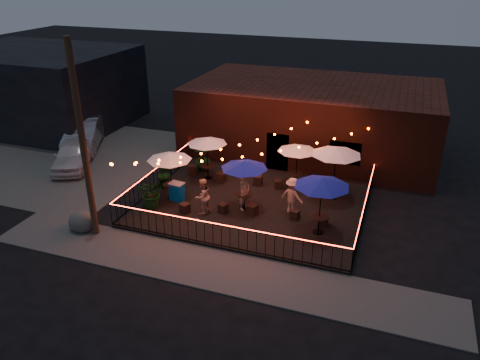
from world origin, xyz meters
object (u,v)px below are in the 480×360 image
object	(u,v)px
cooler	(177,191)
boulder	(82,222)
cafe_table_1	(207,141)
cafe_table_2	(244,165)
cafe_table_3	(298,148)
utility_pole	(83,144)
cafe_table_4	(322,183)
cafe_table_0	(169,157)
cafe_table_5	(337,152)

from	to	relation	value
cooler	boulder	distance (m)	4.46
cafe_table_1	cafe_table_2	size ratio (longest dim) A/B	1.01
cafe_table_3	boulder	world-z (taller)	cafe_table_3
utility_pole	cafe_table_4	xyz separation A→B (m)	(8.75, 2.99, -1.58)
boulder	cafe_table_0	bearing A→B (deg)	58.10
cafe_table_2	cafe_table_3	bearing A→B (deg)	61.94
cafe_table_2	cafe_table_0	bearing A→B (deg)	-176.66
cafe_table_0	cafe_table_4	world-z (taller)	cafe_table_4
utility_pole	cafe_table_3	xyz separation A→B (m)	(6.81, 7.07, -1.87)
utility_pole	cafe_table_3	bearing A→B (deg)	46.08
cafe_table_3	cafe_table_4	distance (m)	4.52
cafe_table_5	cafe_table_4	bearing A→B (deg)	-90.30
cafe_table_0	cooler	distance (m)	1.68
cafe_table_2	cafe_table_5	distance (m)	4.35
cafe_table_3	cafe_table_5	size ratio (longest dim) A/B	0.90
cafe_table_2	boulder	bearing A→B (deg)	-146.33
cafe_table_1	cafe_table_2	distance (m)	3.71
cafe_table_0	cafe_table_5	world-z (taller)	cafe_table_5
cafe_table_0	boulder	xyz separation A→B (m)	(-2.30, -3.69, -1.83)
cafe_table_3	utility_pole	bearing A→B (deg)	-133.92
cafe_table_3	cafe_table_5	xyz separation A→B (m)	(1.96, -0.68, 0.35)
cafe_table_2	cafe_table_4	bearing A→B (deg)	-15.24
utility_pole	cafe_table_4	size ratio (longest dim) A/B	2.90
cafe_table_2	utility_pole	bearing A→B (deg)	-142.40
cafe_table_2	cafe_table_3	distance (m)	3.51
utility_pole	cafe_table_1	distance (m)	7.04
cafe_table_3	cafe_table_4	xyz separation A→B (m)	(1.94, -4.08, 0.29)
cafe_table_1	cooler	world-z (taller)	cafe_table_1
cafe_table_2	cafe_table_3	xyz separation A→B (m)	(1.65, 3.10, -0.13)
cafe_table_1	cafe_table_5	bearing A→B (deg)	-0.05
cafe_table_2	boulder	size ratio (longest dim) A/B	2.30
cafe_table_4	cafe_table_5	size ratio (longest dim) A/B	0.97
utility_pole	cafe_table_5	distance (m)	10.95
cafe_table_0	boulder	distance (m)	4.72
cooler	boulder	bearing A→B (deg)	-118.81
cafe_table_0	cafe_table_2	xyz separation A→B (m)	(3.56, 0.21, 0.02)
cafe_table_0	cafe_table_1	bearing A→B (deg)	74.23
cafe_table_5	boulder	distance (m)	11.57
cafe_table_0	cafe_table_5	size ratio (longest dim) A/B	0.90
cafe_table_5	cooler	bearing A→B (deg)	-158.26
utility_pole	cafe_table_4	distance (m)	9.38
cafe_table_0	boulder	size ratio (longest dim) A/B	2.46
cafe_table_1	cafe_table_3	xyz separation A→B (m)	(4.46, 0.68, -0.06)
cafe_table_0	cafe_table_2	world-z (taller)	cafe_table_2
cafe_table_4	cooler	world-z (taller)	cafe_table_4
cafe_table_1	cafe_table_3	world-z (taller)	cafe_table_1
cafe_table_5	cooler	distance (m)	7.59
utility_pole	cafe_table_2	world-z (taller)	utility_pole
cafe_table_0	cafe_table_2	bearing A→B (deg)	3.34
cafe_table_3	boulder	size ratio (longest dim) A/B	2.46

